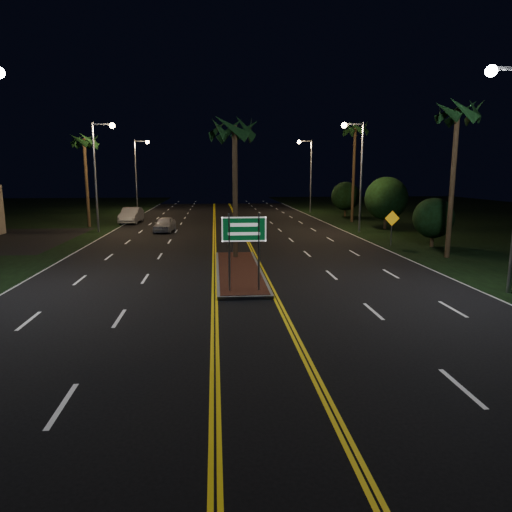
{
  "coord_description": "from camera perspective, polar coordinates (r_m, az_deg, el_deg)",
  "views": [
    {
      "loc": [
        -1.16,
        -15.42,
        4.92
      ],
      "look_at": [
        0.33,
        1.12,
        1.9
      ],
      "focal_mm": 32.0,
      "sensor_mm": 36.0,
      "label": 1
    }
  ],
  "objects": [
    {
      "name": "streetlight_left_far",
      "position": [
        60.17,
        -14.46,
        10.69
      ],
      "size": [
        1.91,
        0.44,
        9.0
      ],
      "color": "gray",
      "rests_on": "ground"
    },
    {
      "name": "shrub_near",
      "position": [
        33.0,
        21.3,
        4.44
      ],
      "size": [
        2.7,
        2.7,
        3.3
      ],
      "color": "#382819",
      "rests_on": "ground"
    },
    {
      "name": "shrub_far",
      "position": [
        53.61,
        11.13,
        7.36
      ],
      "size": [
        3.24,
        3.24,
        3.96
      ],
      "color": "#382819",
      "rests_on": "ground"
    },
    {
      "name": "streetlight_left_mid",
      "position": [
        40.54,
        -19.0,
        10.8
      ],
      "size": [
        1.91,
        0.44,
        9.0
      ],
      "color": "gray",
      "rests_on": "ground"
    },
    {
      "name": "palm_right_near",
      "position": [
        29.04,
        23.91,
        15.97
      ],
      "size": [
        2.4,
        2.4,
        9.3
      ],
      "color": "#382819",
      "rests_on": "ground"
    },
    {
      "name": "car_near",
      "position": [
        39.7,
        -11.35,
        4.06
      ],
      "size": [
        2.32,
        4.59,
        1.47
      ],
      "primitive_type": "imported",
      "rotation": [
        0.0,
        0.0,
        -0.1
      ],
      "color": "#B7B8BE",
      "rests_on": "ground"
    },
    {
      "name": "streetlight_right_mid",
      "position": [
        39.23,
        12.54,
        11.14
      ],
      "size": [
        1.91,
        0.44,
        9.0
      ],
      "color": "gray",
      "rests_on": "ground"
    },
    {
      "name": "car_far",
      "position": [
        47.47,
        -15.33,
        5.09
      ],
      "size": [
        2.55,
        5.5,
        1.8
      ],
      "primitive_type": "imported",
      "rotation": [
        0.0,
        0.0,
        -0.04
      ],
      "color": "#B5B8C0",
      "rests_on": "ground"
    },
    {
      "name": "shrub_mid",
      "position": [
        42.29,
        15.97,
        6.94
      ],
      "size": [
        3.78,
        3.78,
        4.62
      ],
      "color": "#382819",
      "rests_on": "ground"
    },
    {
      "name": "median_island",
      "position": [
        22.96,
        -2.15,
        -1.86
      ],
      "size": [
        2.25,
        10.25,
        0.17
      ],
      "color": "gray",
      "rests_on": "ground"
    },
    {
      "name": "warning_sign",
      "position": [
        32.32,
        16.62,
        3.93
      ],
      "size": [
        1.02,
        0.08,
        2.42
      ],
      "rotation": [
        0.0,
        0.0,
        -0.01
      ],
      "color": "gray",
      "rests_on": "ground"
    },
    {
      "name": "highway_sign",
      "position": [
        18.42,
        -1.51,
        2.45
      ],
      "size": [
        1.8,
        0.08,
        3.2
      ],
      "color": "gray",
      "rests_on": "ground"
    },
    {
      "name": "palm_median",
      "position": [
        26.05,
        -2.69,
        15.48
      ],
      "size": [
        2.4,
        2.4,
        8.3
      ],
      "color": "#382819",
      "rests_on": "ground"
    },
    {
      "name": "ground",
      "position": [
        16.22,
        -0.83,
        -7.35
      ],
      "size": [
        120.0,
        120.0,
        0.0
      ],
      "primitive_type": "plane",
      "color": "black",
      "rests_on": "ground"
    },
    {
      "name": "streetlight_right_far",
      "position": [
        58.61,
        6.54,
        10.96
      ],
      "size": [
        1.91,
        0.44,
        9.0
      ],
      "color": "gray",
      "rests_on": "ground"
    },
    {
      "name": "palm_left_far",
      "position": [
        45.04,
        -20.71,
        13.26
      ],
      "size": [
        2.4,
        2.4,
        8.8
      ],
      "color": "#382819",
      "rests_on": "ground"
    },
    {
      "name": "palm_right_far",
      "position": [
        47.7,
        12.3,
        15.16
      ],
      "size": [
        2.4,
        2.4,
        10.3
      ],
      "color": "#382819",
      "rests_on": "ground"
    }
  ]
}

